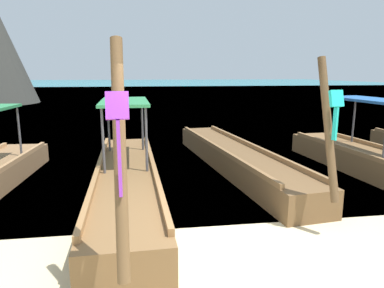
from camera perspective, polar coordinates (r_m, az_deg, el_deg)
The scene contains 4 objects.
ground at distance 4.75m, azimuth 5.91°, elevation -19.04°, with size 120.00×120.00×0.00m, color beige.
sea_water at distance 65.16m, azimuth -7.60°, elevation 9.35°, with size 120.00×120.00×0.00m, color #147A89.
longtail_boat_violet_ribbon at distance 7.01m, azimuth -10.62°, elevation -5.84°, with size 1.34×7.12×2.76m.
longtail_boat_turquoise_ribbon at distance 8.91m, azimuth 7.06°, elevation -2.33°, with size 1.84×7.40×2.66m.
Camera 1 is at (-1.05, -3.95, 2.42)m, focal length 32.68 mm.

